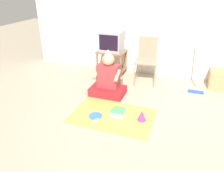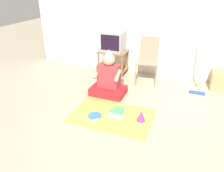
# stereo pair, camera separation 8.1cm
# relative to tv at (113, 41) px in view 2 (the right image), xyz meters

# --- Properties ---
(ground_plane) EXTENTS (16.00, 16.00, 0.00)m
(ground_plane) POSITION_rel_tv_xyz_m (1.19, -1.93, -0.73)
(ground_plane) COLOR tan
(wall_back) EXTENTS (6.40, 0.06, 2.55)m
(wall_back) POSITION_rel_tv_xyz_m (1.19, 0.25, 0.54)
(wall_back) COLOR white
(wall_back) RESTS_ON ground_plane
(tv_stand) EXTENTS (0.61, 0.46, 0.52)m
(tv_stand) POSITION_rel_tv_xyz_m (0.00, -0.01, -0.42)
(tv_stand) COLOR olive
(tv_stand) RESTS_ON ground_plane
(tv) EXTENTS (0.47, 0.42, 0.42)m
(tv) POSITION_rel_tv_xyz_m (0.00, 0.00, 0.00)
(tv) COLOR #99999E
(tv) RESTS_ON tv_stand
(folding_chair) EXTENTS (0.48, 0.47, 0.92)m
(folding_chair) POSITION_rel_tv_xyz_m (0.83, -0.22, -0.19)
(folding_chair) COLOR gray
(folding_chair) RESTS_ON ground_plane
(cardboard_box_stack) EXTENTS (0.45, 0.41, 0.34)m
(cardboard_box_stack) POSITION_rel_tv_xyz_m (2.28, -0.01, -0.56)
(cardboard_box_stack) COLOR tan
(cardboard_box_stack) RESTS_ON ground_plane
(dust_mop) EXTENTS (0.28, 0.32, 1.31)m
(dust_mop) POSITION_rel_tv_xyz_m (1.84, -0.33, -0.34)
(dust_mop) COLOR #2D4CB2
(dust_mop) RESTS_ON ground_plane
(person_seated) EXTENTS (0.62, 0.42, 0.85)m
(person_seated) POSITION_rel_tv_xyz_m (0.29, -1.01, -0.45)
(person_seated) COLOR red
(person_seated) RESTS_ON ground_plane
(party_cloth) EXTENTS (1.28, 0.84, 0.01)m
(party_cloth) POSITION_rel_tv_xyz_m (0.62, -1.69, -0.73)
(party_cloth) COLOR #EFA84C
(party_cloth) RESTS_ON ground_plane
(birthday_cake) EXTENTS (0.22, 0.22, 0.17)m
(birthday_cake) POSITION_rel_tv_xyz_m (0.69, -1.64, -0.68)
(birthday_cake) COLOR #F4E0C6
(birthday_cake) RESTS_ON party_cloth
(party_hat_blue) EXTENTS (0.13, 0.13, 0.16)m
(party_hat_blue) POSITION_rel_tv_xyz_m (1.07, -1.65, -0.64)
(party_hat_blue) COLOR #CC338C
(party_hat_blue) RESTS_ON party_cloth
(paper_plate) EXTENTS (0.21, 0.21, 0.01)m
(paper_plate) POSITION_rel_tv_xyz_m (0.37, -1.79, -0.72)
(paper_plate) COLOR blue
(paper_plate) RESTS_ON party_cloth
(plastic_spoon_near) EXTENTS (0.04, 0.14, 0.01)m
(plastic_spoon_near) POSITION_rel_tv_xyz_m (0.45, -1.88, -0.72)
(plastic_spoon_near) COLOR white
(plastic_spoon_near) RESTS_ON party_cloth
(plastic_spoon_far) EXTENTS (0.04, 0.15, 0.01)m
(plastic_spoon_far) POSITION_rel_tv_xyz_m (0.42, -1.91, -0.72)
(plastic_spoon_far) COLOR white
(plastic_spoon_far) RESTS_ON party_cloth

